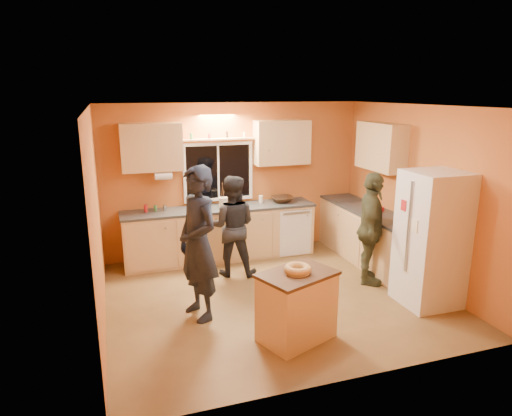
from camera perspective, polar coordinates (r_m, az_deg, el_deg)
name	(u,v)px	position (r m, az deg, el deg)	size (l,w,h in m)	color
ground	(275,296)	(6.49, 2.34, -10.99)	(4.50, 4.50, 0.00)	brown
room_shell	(274,177)	(6.40, 2.20, 3.91)	(4.54, 4.04, 2.61)	#B5642E
back_counter	(241,231)	(7.84, -1.89, -2.89)	(4.23, 0.62, 0.90)	tan
right_counter	(378,241)	(7.58, 14.99, -4.01)	(0.62, 1.84, 0.90)	tan
refrigerator	(432,239)	(6.42, 21.09, -3.65)	(0.72, 0.70, 1.80)	silver
island	(297,306)	(5.33, 5.11, -12.07)	(0.99, 0.84, 0.82)	tan
bundt_pastry	(298,269)	(5.15, 5.22, -7.61)	(0.31, 0.31, 0.09)	tan
person_left	(198,244)	(5.65, -7.25, -4.45)	(0.71, 0.46, 1.94)	black
person_center	(232,226)	(6.98, -3.03, -2.26)	(0.76, 0.59, 1.56)	black
person_right	(371,229)	(6.86, 14.14, -2.54)	(0.98, 0.41, 1.67)	#363823
mixing_bowl	(282,199)	(7.98, 3.29, 1.10)	(0.38, 0.38, 0.09)	#312010
utensil_crock	(223,203)	(7.59, -4.10, 0.69)	(0.14, 0.14, 0.17)	#EFE5C8
potted_plant	(401,217)	(6.87, 17.65, -1.03)	(0.24, 0.21, 0.27)	gray
red_box	(378,209)	(7.61, 15.02, -0.14)	(0.16, 0.12, 0.07)	#B21B1F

